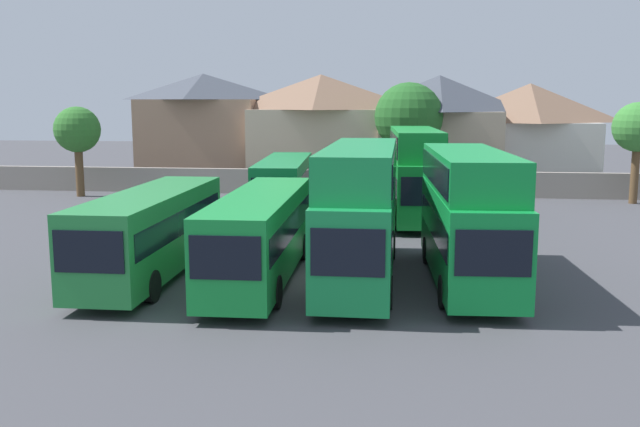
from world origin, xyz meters
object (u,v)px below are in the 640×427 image
bus_2 (261,231)px  tree_behind_wall (409,117)px  house_terrace_far_right (528,134)px  tree_right_of_lot (77,131)px  bus_4 (468,210)px  bus_1 (152,228)px  bus_7 (415,169)px  house_terrace_right (438,130)px  bus_5 (284,184)px  house_terrace_left (204,127)px  house_terrace_centre (321,128)px  tree_left_of_lot (638,128)px  bus_6 (354,184)px  bus_3 (360,205)px

bus_2 → tree_behind_wall: 27.86m
house_terrace_far_right → tree_right_of_lot: size_ratio=1.64×
bus_4 → house_terrace_far_right: 32.13m
house_terrace_far_right → tree_right_of_lot: house_terrace_far_right is taller
bus_1 → tree_right_of_lot: (-13.25, 21.45, 2.74)m
bus_7 → house_terrace_right: size_ratio=1.12×
bus_5 → house_terrace_left: 20.66m
house_terrace_centre → house_terrace_far_right: bearing=1.9°
bus_2 → house_terrace_left: size_ratio=1.14×
house_terrace_right → tree_right_of_lot: house_terrace_right is taller
bus_2 → tree_right_of_lot: 27.90m
bus_4 → tree_left_of_lot: tree_left_of_lot is taller
tree_right_of_lot → house_terrace_right: bearing=20.7°
bus_5 → bus_7: (7.47, 0.13, 0.95)m
bus_2 → bus_4: 7.69m
bus_6 → bus_7: 3.56m
bus_7 → tree_behind_wall: bearing=178.2°
bus_2 → bus_5: bus_5 is taller
bus_2 → tree_right_of_lot: size_ratio=1.83×
bus_4 → house_terrace_centre: bearing=-166.6°
house_terrace_far_right → tree_left_of_lot: size_ratio=1.56×
bus_2 → house_terrace_far_right: house_terrace_far_right is taller
house_terrace_centre → tree_right_of_lot: 18.73m
bus_1 → house_terrace_centre: house_terrace_centre is taller
bus_6 → bus_3: bearing=3.6°
tree_right_of_lot → tree_behind_wall: bearing=13.4°
bus_6 → bus_5: bearing=-89.7°
bus_7 → house_terrace_centre: (-7.34, 16.80, 1.61)m
house_terrace_centre → house_terrace_right: 9.40m
house_terrace_far_right → tree_left_of_lot: 10.67m
bus_4 → bus_6: 14.84m
bus_3 → bus_4: (3.95, -0.10, -0.09)m
bus_1 → bus_5: bus_5 is taller
bus_2 → bus_1: bearing=-92.8°
bus_2 → bus_3: size_ratio=0.99×
bus_1 → bus_4: bus_4 is taller
bus_3 → house_terrace_right: house_terrace_right is taller
bus_5 → tree_right_of_lot: size_ratio=1.77×
bus_1 → house_terrace_right: bearing=157.9°
bus_4 → tree_behind_wall: tree_behind_wall is taller
tree_left_of_lot → tree_behind_wall: 15.46m
house_terrace_left → tree_right_of_lot: (-6.04, -10.68, 0.06)m
house_terrace_far_right → house_terrace_centre: bearing=-178.1°
house_terrace_left → bus_5: bearing=-61.2°
bus_2 → house_terrace_centre: house_terrace_centre is taller
bus_5 → tree_behind_wall: bearing=146.9°
house_terrace_centre → bus_6: bearing=-77.0°
bus_2 → tree_behind_wall: tree_behind_wall is taller
bus_5 → tree_left_of_lot: (21.91, 8.27, 2.99)m
tree_behind_wall → bus_7: bearing=-88.5°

